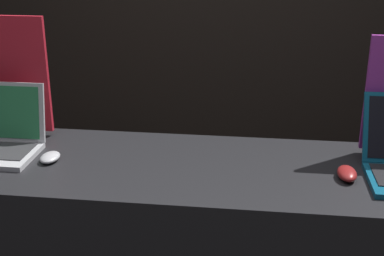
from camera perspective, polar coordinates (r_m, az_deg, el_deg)
name	(u,v)px	position (r m, az deg, el deg)	size (l,w,h in m)	color
wall_back	(223,2)	(3.40, 3.28, 13.31)	(8.00, 0.05, 2.80)	black
mouse_front	(50,157)	(2.12, -14.90, -3.03)	(0.07, 0.11, 0.03)	#B2B2B7
promo_stand_front	(7,79)	(2.37, -19.10, 4.94)	(0.36, 0.07, 0.51)	black
mouse_back	(347,173)	(1.98, 16.20, -4.67)	(0.07, 0.12, 0.04)	maroon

